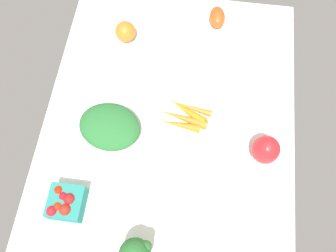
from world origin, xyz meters
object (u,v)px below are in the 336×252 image
Objects in this scene: berry_basket at (66,203)px; heirloom_tomato_orange at (125,32)px; carrot_bunch at (184,116)px; roma_tomato at (217,17)px; leafy_greens_clump at (110,127)px; bell_pepper_red at (265,150)px.

heirloom_tomato_orange is at bearing -5.99° from berry_basket.
roma_tomato is at bearing -10.55° from carrot_bunch.
heirloom_tomato_orange is 0.83× the size of roma_tomato.
bell_pepper_red is at bearing -92.31° from leafy_greens_clump.
heirloom_tomato_orange is 0.74× the size of berry_basket.
roma_tomato reaches higher than carrot_bunch.
berry_basket is 0.57× the size of carrot_bunch.
roma_tomato is 49.50cm from bell_pepper_red.
berry_basket is at bearing 174.01° from heirloom_tomato_orange.
berry_basket is (-57.70, 6.06, -0.18)cm from heirloom_tomato_orange.
berry_basket is 42.17cm from carrot_bunch.
heirloom_tomato_orange is at bearing 40.14° from carrot_bunch.
heirloom_tomato_orange is 0.42× the size of carrot_bunch.
bell_pepper_red reaches higher than heirloom_tomato_orange.
berry_basket reaches higher than roma_tomato.
leafy_greens_clump is at bearing -17.49° from berry_basket.
bell_pepper_red is at bearing -67.61° from berry_basket.
carrot_bunch is at bearing -43.13° from berry_basket.
bell_pepper_red is at bearing -167.48° from roma_tomato.
heirloom_tomato_orange is 34.19cm from leafy_greens_clump.
carrot_bunch is at bearing 161.93° from roma_tomato.
roma_tomato is 52.88cm from leafy_greens_clump.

